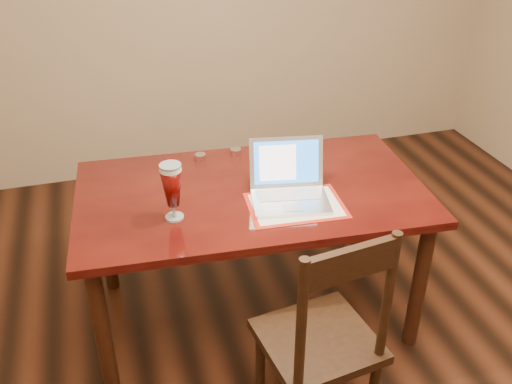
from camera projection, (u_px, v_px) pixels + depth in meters
name	position (u px, v px, depth m)	size (l,w,h in m)	color
room_shell	(383.00, 22.00, 1.88)	(4.51, 5.01, 2.71)	tan
dining_table	(251.00, 205.00, 2.87)	(1.78, 1.09, 1.08)	#490F09
dining_chair	(323.00, 341.00, 2.35)	(0.51, 0.50, 1.08)	black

